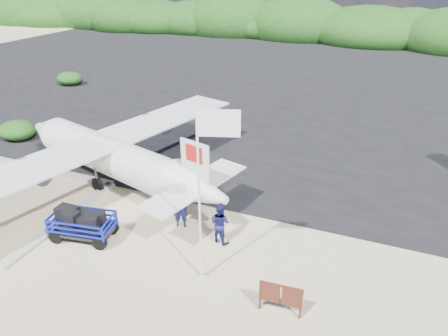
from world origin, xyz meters
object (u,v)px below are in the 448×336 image
at_px(flagpole, 202,277).
at_px(signboard, 279,313).
at_px(baggage_cart, 86,238).
at_px(aircraft_small, 209,73).
at_px(crew_a, 180,208).
at_px(crew_b, 220,223).

distance_m(flagpole, signboard, 3.17).
xyz_separation_m(baggage_cart, aircraft_small, (-6.59, 28.29, 0.00)).
relative_size(baggage_cart, aircraft_small, 0.38).
height_order(baggage_cart, crew_a, crew_a).
distance_m(baggage_cart, crew_a, 4.19).
bearing_deg(signboard, crew_b, 135.13).
xyz_separation_m(signboard, crew_a, (-5.32, 3.24, 0.93)).
relative_size(crew_b, aircraft_small, 0.25).
xyz_separation_m(crew_a, crew_b, (2.01, -0.36, -0.02)).
bearing_deg(baggage_cart, signboard, -15.69).
height_order(baggage_cart, crew_b, crew_b).
distance_m(crew_a, aircraft_small, 27.87).
height_order(crew_a, crew_b, crew_a).
height_order(signboard, aircraft_small, aircraft_small).
relative_size(baggage_cart, signboard, 1.80).
distance_m(baggage_cart, signboard, 8.76).
distance_m(signboard, crew_b, 4.48).
distance_m(signboard, aircraft_small, 33.01).
relative_size(flagpole, crew_a, 3.59).
bearing_deg(crew_a, baggage_cart, 15.86).
height_order(crew_b, aircraft_small, crew_b).
bearing_deg(crew_a, crew_b, 151.83).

